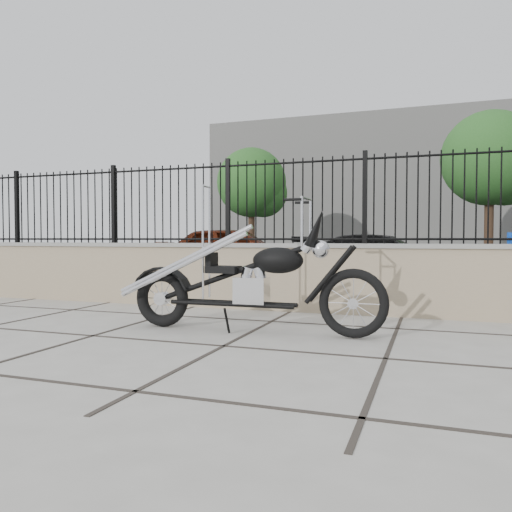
% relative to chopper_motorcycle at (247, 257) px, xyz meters
% --- Properties ---
extents(ground_plane, '(90.00, 90.00, 0.00)m').
position_rel_chopper_motorcycle_xyz_m(ground_plane, '(0.05, -0.75, -0.83)').
color(ground_plane, '#99968E').
rests_on(ground_plane, ground).
extents(parking_lot, '(30.00, 30.00, 0.00)m').
position_rel_chopper_motorcycle_xyz_m(parking_lot, '(0.05, 11.75, -0.83)').
color(parking_lot, black).
rests_on(parking_lot, ground).
extents(retaining_wall, '(14.00, 0.36, 0.96)m').
position_rel_chopper_motorcycle_xyz_m(retaining_wall, '(0.05, 1.75, -0.35)').
color(retaining_wall, gray).
rests_on(retaining_wall, ground_plane).
extents(iron_fence, '(14.00, 0.08, 1.20)m').
position_rel_chopper_motorcycle_xyz_m(iron_fence, '(0.05, 1.75, 0.73)').
color(iron_fence, black).
rests_on(iron_fence, retaining_wall).
extents(background_building, '(22.00, 6.00, 8.00)m').
position_rel_chopper_motorcycle_xyz_m(background_building, '(0.05, 25.75, 3.17)').
color(background_building, beige).
rests_on(background_building, ground_plane).
extents(chopper_motorcycle, '(2.76, 0.53, 1.65)m').
position_rel_chopper_motorcycle_xyz_m(chopper_motorcycle, '(0.00, 0.00, 0.00)').
color(chopper_motorcycle, black).
rests_on(chopper_motorcycle, ground_plane).
extents(car_red, '(4.19, 2.33, 1.35)m').
position_rel_chopper_motorcycle_xyz_m(car_red, '(-2.76, 6.51, -0.15)').
color(car_red, '#46170A').
rests_on(car_red, parking_lot).
extents(car_black, '(3.93, 1.74, 1.12)m').
position_rel_chopper_motorcycle_xyz_m(car_black, '(0.90, 6.21, -0.27)').
color(car_black, black).
rests_on(car_black, parking_lot).
extents(bollard_a, '(0.14, 0.14, 0.94)m').
position_rel_chopper_motorcycle_xyz_m(bollard_a, '(-1.95, 3.54, -0.35)').
color(bollard_a, blue).
rests_on(bollard_a, ground_plane).
extents(bollard_b, '(0.15, 0.15, 1.13)m').
position_rel_chopper_motorcycle_xyz_m(bollard_b, '(3.18, 4.40, -0.26)').
color(bollard_b, '#0B15AD').
rests_on(bollard_b, ground_plane).
extents(tree_left, '(3.12, 3.12, 5.27)m').
position_rel_chopper_motorcycle_xyz_m(tree_left, '(-5.82, 16.12, 2.86)').
color(tree_left, '#382619').
rests_on(tree_left, ground_plane).
extents(tree_right, '(3.57, 3.57, 6.03)m').
position_rel_chopper_motorcycle_xyz_m(tree_right, '(3.92, 15.69, 3.39)').
color(tree_right, '#382619').
rests_on(tree_right, ground_plane).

